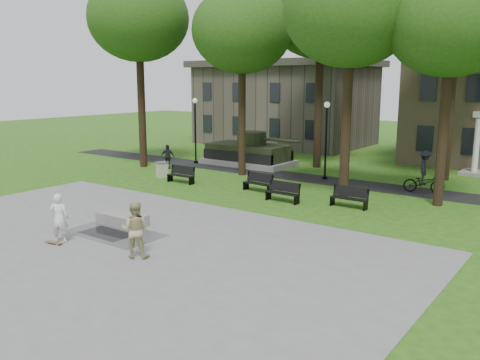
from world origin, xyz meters
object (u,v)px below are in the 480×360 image
Objects in this scene: skateboarder at (59,218)px; concrete_block at (122,219)px; friend_watching at (135,230)px; park_bench_0 at (182,174)px; cyclist at (424,176)px; trash_bin at (162,169)px.

concrete_block is at bearing -125.97° from skateboarder.
park_bench_0 is at bearing -83.53° from friend_watching.
skateboarder is 0.81× the size of cyclist.
skateboarder is 18.78m from cyclist.
trash_bin is (-9.84, 11.17, -0.51)m from friend_watching.
trash_bin is at bearing 125.96° from concrete_block.
park_bench_0 is at bearing 116.82° from concrete_block.
cyclist is (8.33, 13.84, 0.69)m from concrete_block.
cyclist is 2.39× the size of trash_bin.
trash_bin reaches higher than concrete_block.
friend_watching is 16.99m from cyclist.
cyclist is (4.81, 16.29, -0.06)m from friend_watching.
cyclist is 13.69m from park_bench_0.
concrete_block is 9.10m from park_bench_0.
friend_watching is at bearing -34.91° from concrete_block.
trash_bin is (-6.32, 11.71, -0.47)m from skateboarder.
friend_watching is at bearing 147.14° from cyclist.
cyclist is at bearing 23.70° from park_bench_0.
cyclist is (8.34, 16.83, -0.02)m from skateboarder.
cyclist is 15.53m from trash_bin.
skateboarder is (-0.00, -2.99, 0.71)m from concrete_block.
friend_watching is 1.08× the size of park_bench_0.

